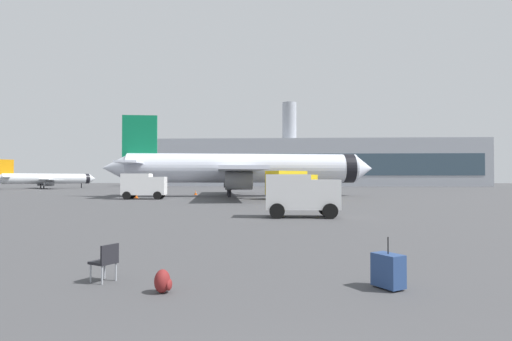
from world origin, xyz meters
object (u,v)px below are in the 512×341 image
(airplane_taxiing, at_px, (48,179))
(safety_cone_far, at_px, (196,193))
(gate_chair, at_px, (106,260))
(fuel_truck, at_px, (291,183))
(safety_cone_mid, at_px, (300,199))
(airplane_at_gate, at_px, (242,169))
(service_truck, at_px, (144,185))
(traveller_backpack, at_px, (163,282))
(safety_cone_outer, at_px, (136,195))
(cargo_van, at_px, (301,193))
(rolling_suitcase, at_px, (388,270))
(safety_cone_near, at_px, (272,192))

(airplane_taxiing, bearing_deg, safety_cone_far, -39.75)
(safety_cone_far, xyz_separation_m, gate_chair, (7.56, -48.18, 0.17))
(fuel_truck, xyz_separation_m, safety_cone_mid, (0.65, -6.43, -1.43))
(airplane_at_gate, height_order, service_truck, airplane_at_gate)
(safety_cone_mid, relative_size, traveller_backpack, 1.45)
(airplane_taxiing, bearing_deg, gate_chair, -59.27)
(airplane_at_gate, xyz_separation_m, safety_cone_outer, (-12.17, -5.84, -3.33))
(fuel_truck, height_order, cargo_van, fuel_truck)
(traveller_backpack, bearing_deg, rolling_suitcase, 6.69)
(airplane_at_gate, xyz_separation_m, service_truck, (-10.61, -7.87, -2.05))
(service_truck, distance_m, safety_cone_near, 21.07)
(rolling_suitcase, relative_size, gate_chair, 1.28)
(safety_cone_far, bearing_deg, safety_cone_near, 17.90)
(safety_cone_far, bearing_deg, gate_chair, -81.08)
(safety_cone_outer, relative_size, traveller_backpack, 1.39)
(safety_cone_mid, bearing_deg, service_truck, 163.63)
(airplane_taxiing, distance_m, safety_cone_far, 54.21)
(rolling_suitcase, distance_m, traveller_backpack, 4.76)
(airplane_taxiing, distance_m, safety_cone_outer, 57.49)
(rolling_suitcase, xyz_separation_m, gate_chair, (-6.27, 0.25, 0.11))
(fuel_truck, xyz_separation_m, safety_cone_near, (-2.33, 13.96, -1.48))
(safety_cone_far, relative_size, rolling_suitcase, 0.60)
(safety_cone_outer, height_order, gate_chair, gate_chair)
(airplane_at_gate, relative_size, safety_cone_mid, 51.24)
(cargo_van, distance_m, safety_cone_mid, 15.64)
(airplane_taxiing, distance_m, traveller_backpack, 97.85)
(safety_cone_mid, relative_size, rolling_suitcase, 0.63)
(fuel_truck, bearing_deg, traveller_backpack, -96.03)
(cargo_van, xyz_separation_m, rolling_suitcase, (0.88, -15.97, -1.06))
(safety_cone_far, bearing_deg, fuel_truck, -38.40)
(airplane_at_gate, distance_m, airplane_taxiing, 62.09)
(airplane_at_gate, bearing_deg, cargo_van, -78.22)
(airplane_at_gate, distance_m, safety_cone_outer, 13.90)
(service_truck, bearing_deg, traveller_backpack, -71.13)
(fuel_truck, height_order, safety_cone_outer, fuel_truck)
(rolling_suitcase, bearing_deg, cargo_van, 93.15)
(cargo_van, relative_size, gate_chair, 5.14)
(cargo_van, bearing_deg, safety_cone_outer, 128.58)
(fuel_truck, xyz_separation_m, safety_cone_outer, (-18.35, 0.72, -1.44))
(service_truck, height_order, cargo_van, service_truck)
(cargo_van, height_order, safety_cone_far, cargo_van)
(service_truck, xyz_separation_m, safety_cone_mid, (17.44, -5.12, -1.26))
(cargo_van, bearing_deg, safety_cone_near, 93.35)
(safety_cone_mid, relative_size, gate_chair, 0.81)
(service_truck, height_order, traveller_backpack, service_truck)
(rolling_suitcase, bearing_deg, airplane_taxiing, 123.75)
(service_truck, bearing_deg, rolling_suitcase, -64.56)
(safety_cone_near, xyz_separation_m, safety_cone_mid, (2.98, -20.39, 0.05))
(safety_cone_near, bearing_deg, gate_chair, -93.64)
(airplane_taxiing, xyz_separation_m, service_truck, (38.06, -46.41, -0.66))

